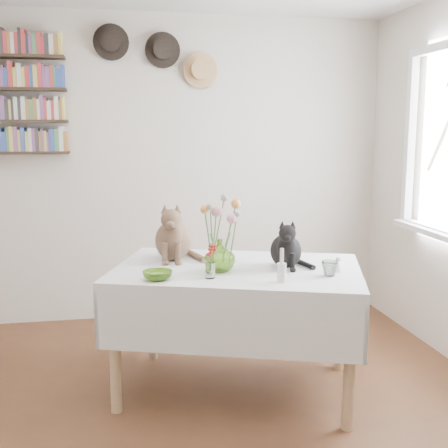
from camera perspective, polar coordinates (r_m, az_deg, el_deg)
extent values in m
cube|color=beige|center=(4.71, -7.94, 5.50)|extent=(4.04, 0.04, 2.54)
cube|color=white|center=(4.52, 18.59, 8.11)|extent=(0.06, 0.06, 1.20)
cube|color=white|center=(3.35, 1.37, -4.92)|extent=(1.66, 1.34, 0.06)
cylinder|color=tan|center=(3.25, -11.03, -12.68)|extent=(0.06, 0.06, 0.71)
cylinder|color=tan|center=(3.10, 12.62, -13.92)|extent=(0.06, 0.06, 0.71)
cylinder|color=tan|center=(3.94, -7.33, -8.60)|extent=(0.06, 0.06, 0.71)
cylinder|color=tan|center=(3.81, 11.78, -9.36)|extent=(0.06, 0.06, 0.71)
imported|color=#99CC4D|center=(3.22, -0.43, -3.20)|extent=(0.25, 0.25, 0.19)
imported|color=#99CC4D|center=(3.08, -6.77, -5.21)|extent=(0.22, 0.22, 0.05)
imported|color=white|center=(3.19, 10.67, -4.47)|extent=(0.12, 0.12, 0.08)
cylinder|color=white|center=(3.02, 5.87, -4.94)|extent=(0.05, 0.05, 0.10)
cylinder|color=white|center=(3.00, 5.90, -3.24)|extent=(0.02, 0.02, 0.08)
cylinder|color=white|center=(3.09, -1.42, -4.72)|extent=(0.05, 0.05, 0.09)
cone|color=white|center=(3.28, 11.49, -4.25)|extent=(0.05, 0.05, 0.07)
sphere|color=beige|center=(3.27, 11.51, -3.53)|extent=(0.03, 0.03, 0.03)
cylinder|color=#4C7233|center=(3.21, -0.99, -1.33)|extent=(0.01, 0.01, 0.30)
sphere|color=pink|center=(3.18, -1.00, 1.32)|extent=(0.07, 0.07, 0.07)
cylinder|color=#4C7233|center=(3.19, 0.34, -1.74)|extent=(0.01, 0.01, 0.26)
sphere|color=pink|center=(3.17, 0.34, 0.56)|extent=(0.06, 0.06, 0.06)
cylinder|color=#4C7233|center=(3.24, 0.52, -0.86)|extent=(0.01, 0.01, 0.34)
sphere|color=#ED9740|center=(3.21, 0.52, 2.12)|extent=(0.06, 0.06, 0.06)
cylinder|color=#4C7233|center=(3.23, -1.61, -1.16)|extent=(0.01, 0.01, 0.31)
sphere|color=#ED9740|center=(3.20, -1.62, 1.56)|extent=(0.05, 0.05, 0.05)
cylinder|color=#4C7233|center=(3.24, -0.59, -0.58)|extent=(0.01, 0.01, 0.37)
sphere|color=#999E93|center=(3.22, -0.60, 2.67)|extent=(0.04, 0.04, 0.04)
cylinder|color=#4C7233|center=(3.16, -1.23, -1.21)|extent=(0.01, 0.01, 0.33)
sphere|color=#999E93|center=(3.13, -1.24, 1.75)|extent=(0.04, 0.04, 0.04)
cylinder|color=#4C7233|center=(3.18, 0.94, -1.53)|extent=(0.01, 0.01, 0.29)
sphere|color=#999E93|center=(3.15, 0.94, 1.06)|extent=(0.04, 0.04, 0.04)
cube|color=#322418|center=(4.67, -21.62, 6.74)|extent=(1.00, 0.16, 0.02)
cube|color=#322418|center=(4.67, -21.80, 9.68)|extent=(1.00, 0.16, 0.02)
cylinder|color=black|center=(4.68, -11.40, 17.66)|extent=(0.28, 0.02, 0.28)
cylinder|color=black|center=(4.64, -11.41, 17.73)|extent=(0.16, 0.08, 0.16)
cylinder|color=black|center=(4.69, -6.26, 17.16)|extent=(0.28, 0.02, 0.28)
cylinder|color=black|center=(4.65, -6.22, 17.22)|extent=(0.16, 0.08, 0.16)
cylinder|color=tan|center=(4.70, -2.45, 15.34)|extent=(0.28, 0.02, 0.28)
cylinder|color=tan|center=(4.66, -2.37, 15.39)|extent=(0.16, 0.08, 0.16)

